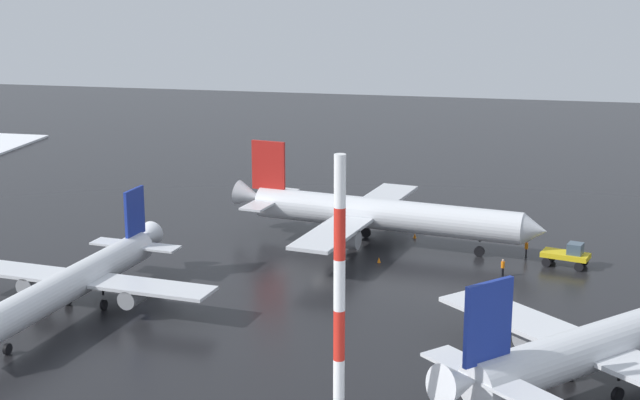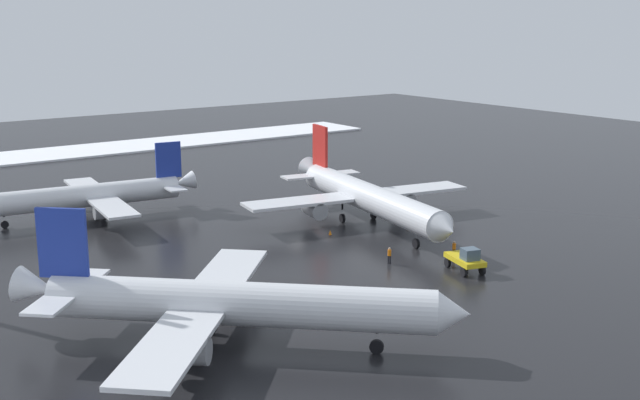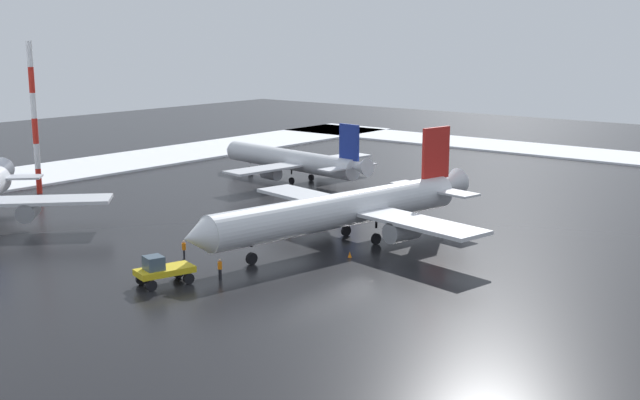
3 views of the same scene
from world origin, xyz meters
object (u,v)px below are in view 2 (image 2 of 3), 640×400
pushback_tug (466,259)px  ground_crew_mid_apron (454,248)px  traffic_cone_near_nose (330,232)px  airplane_foreground_jet (367,197)px  airplane_far_rear (84,196)px  airplane_parked_starboard (229,303)px  traffic_cone_mid_line (407,224)px  ground_crew_by_nose_gear (389,255)px

pushback_tug → ground_crew_mid_apron: pushback_tug is taller
traffic_cone_near_nose → ground_crew_mid_apron: bearing=19.3°
airplane_foreground_jet → airplane_far_rear: (-22.39, -26.05, -0.54)m
airplane_parked_starboard → traffic_cone_mid_line: airplane_parked_starboard is taller
pushback_tug → ground_crew_mid_apron: 4.76m
airplane_foreground_jet → airplane_parked_starboard: airplane_foreground_jet is taller
airplane_parked_starboard → ground_crew_by_nose_gear: (-8.52, 23.12, -2.42)m
airplane_foreground_jet → traffic_cone_near_nose: size_ratio=62.96×
airplane_far_rear → airplane_parked_starboard: 44.62m
airplane_foreground_jet → ground_crew_mid_apron: (15.60, -1.11, -2.44)m
airplane_parked_starboard → traffic_cone_near_nose: (-20.83, 24.91, -3.12)m
ground_crew_mid_apron → traffic_cone_near_nose: bearing=-150.7°
airplane_foreground_jet → pushback_tug: size_ratio=6.88×
airplane_foreground_jet → traffic_cone_mid_line: size_ratio=62.96×
airplane_far_rear → airplane_parked_starboard: (44.33, -5.05, 0.52)m
ground_crew_mid_apron → traffic_cone_mid_line: ground_crew_mid_apron is taller
ground_crew_by_nose_gear → traffic_cone_near_nose: (-12.31, 1.79, -0.70)m
ground_crew_by_nose_gear → traffic_cone_near_nose: bearing=27.1°
pushback_tug → traffic_cone_mid_line: bearing=173.1°
airplane_foreground_jet → ground_crew_by_nose_gear: size_ratio=20.25×
ground_crew_by_nose_gear → ground_crew_mid_apron: 7.21m
ground_crew_by_nose_gear → ground_crew_mid_apron: size_ratio=1.00×
ground_crew_by_nose_gear → traffic_cone_mid_line: size_ratio=3.11×
airplane_far_rear → traffic_cone_mid_line: bearing=145.8°
airplane_foreground_jet → ground_crew_mid_apron: airplane_foreground_jet is taller
airplane_parked_starboard → traffic_cone_mid_line: (-18.31, 34.40, -3.12)m
ground_crew_mid_apron → traffic_cone_near_nose: size_ratio=3.11×
airplane_parked_starboard → pushback_tug: (-2.28, 27.53, -2.11)m
ground_crew_mid_apron → airplane_parked_starboard: bearing=-68.1°
ground_crew_by_nose_gear → traffic_cone_near_nose: size_ratio=3.11×
pushback_tug → traffic_cone_mid_line: size_ratio=9.15×
traffic_cone_near_nose → traffic_cone_mid_line: size_ratio=1.00×
airplane_parked_starboard → ground_crew_by_nose_gear: size_ratio=16.10×
airplane_foreground_jet → ground_crew_mid_apron: 15.83m
airplane_far_rear → pushback_tug: airplane_far_rear is taller
airplane_far_rear → ground_crew_mid_apron: size_ratio=17.11×
traffic_cone_near_nose → traffic_cone_mid_line: same height
ground_crew_by_nose_gear → traffic_cone_mid_line: ground_crew_by_nose_gear is taller
airplane_parked_starboard → ground_crew_by_nose_gear: bearing=63.7°
pushback_tug → ground_crew_by_nose_gear: (-6.24, -4.41, -0.31)m
airplane_parked_starboard → ground_crew_mid_apron: airplane_parked_starboard is taller
ground_crew_mid_apron → traffic_cone_near_nose: (-14.48, -5.08, -0.70)m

